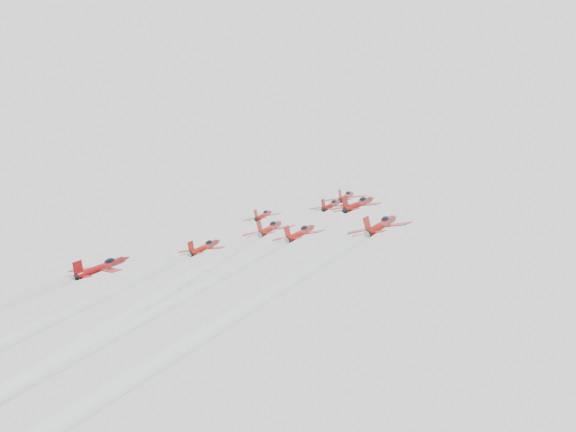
% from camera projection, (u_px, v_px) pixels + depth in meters
% --- Properties ---
extents(jet_lead, '(9.89, 13.01, 7.11)m').
position_uv_depth(jet_lead, '(347.00, 196.00, 140.84)').
color(jet_lead, '#9C110E').
extents(jet_row2_left, '(8.73, 11.49, 6.27)m').
position_uv_depth(jet_row2_left, '(264.00, 215.00, 137.61)').
color(jet_row2_left, '#A81410').
extents(jet_row2_center, '(8.75, 11.52, 6.29)m').
position_uv_depth(jet_row2_center, '(331.00, 205.00, 129.86)').
color(jet_row2_center, maroon).
extents(jet_row2_right, '(10.52, 13.84, 7.56)m').
position_uv_depth(jet_row2_right, '(358.00, 204.00, 121.97)').
color(jet_row2_right, maroon).
extents(jet_center, '(9.92, 97.20, 48.13)m').
position_uv_depth(jet_center, '(78.00, 318.00, 70.29)').
color(jet_center, '#A7180F').
extents(jet_rear_left, '(8.52, 83.45, 41.32)m').
position_uv_depth(jet_rear_left, '(3.00, 335.00, 69.46)').
color(jet_rear_left, '#9E1A0F').
extents(jet_rear_right, '(8.81, 86.31, 42.74)m').
position_uv_depth(jet_rear_right, '(124.00, 326.00, 61.58)').
color(jet_rear_right, '#B01510').
extents(jet_rear_farright, '(9.72, 95.25, 47.17)m').
position_uv_depth(jet_rear_farright, '(205.00, 348.00, 48.85)').
color(jet_rear_farright, '#9E160F').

